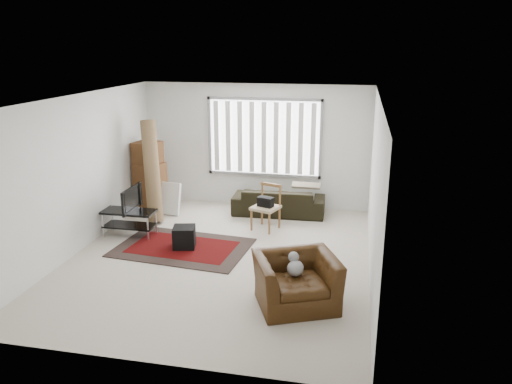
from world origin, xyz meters
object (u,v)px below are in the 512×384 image
sofa (279,197)px  tv_stand (129,217)px  side_chair (266,205)px  moving_boxes (150,179)px  armchair (296,278)px

sofa → tv_stand: bearing=32.9°
sofa → side_chair: 0.95m
tv_stand → moving_boxes: (-0.20, 1.47, 0.35)m
side_chair → sofa: bearing=103.6°
tv_stand → side_chair: bearing=19.3°
side_chair → armchair: bearing=-51.8°
moving_boxes → tv_stand: bearing=-82.4°
moving_boxes → sofa: (2.77, 0.34, -0.33)m
moving_boxes → side_chair: (2.67, -0.60, -0.22)m
tv_stand → armchair: size_ratio=0.72×
side_chair → armchair: size_ratio=0.64×
moving_boxes → armchair: moving_boxes is taller
armchair → moving_boxes: bearing=113.4°
tv_stand → moving_boxes: moving_boxes is taller
moving_boxes → armchair: 5.00m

